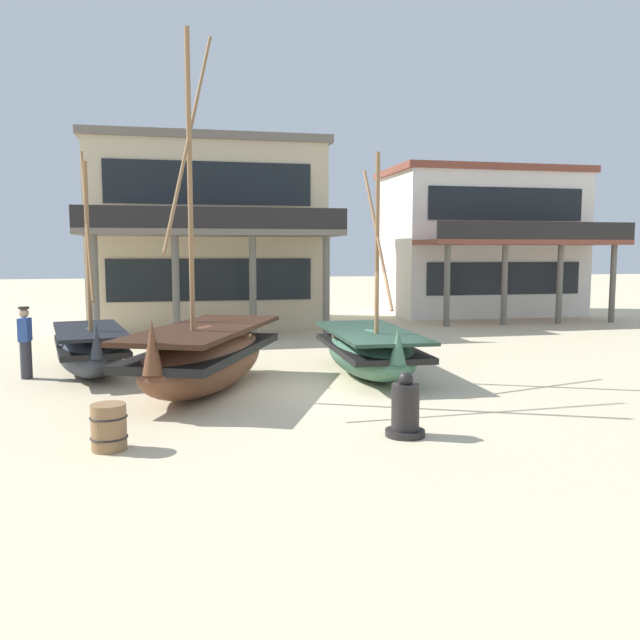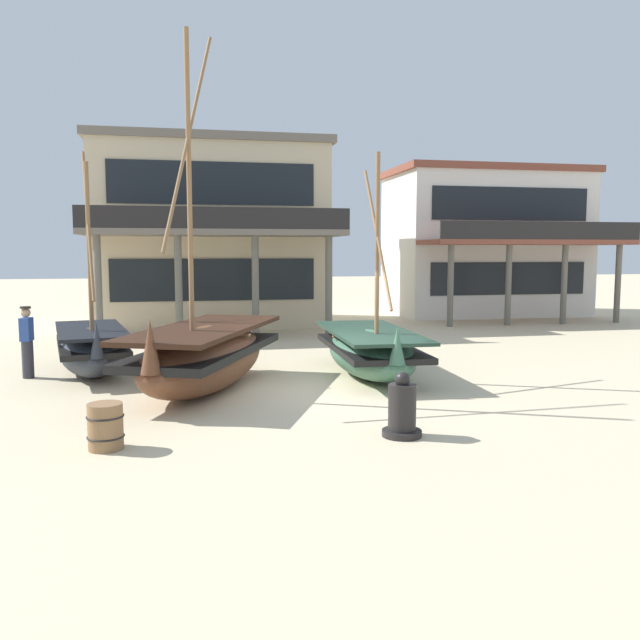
% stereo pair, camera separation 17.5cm
% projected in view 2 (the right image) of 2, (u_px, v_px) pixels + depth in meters
% --- Properties ---
extents(ground_plane, '(120.00, 120.00, 0.00)m').
position_uv_depth(ground_plane, '(329.00, 389.00, 14.03)').
color(ground_plane, beige).
extents(fishing_boat_near_left, '(1.96, 4.78, 5.16)m').
position_uv_depth(fishing_boat_near_left, '(370.00, 350.00, 15.54)').
color(fishing_boat_near_left, '#427056').
rests_on(fishing_boat_near_left, ground).
extents(fishing_boat_centre_large, '(3.75, 5.54, 7.45)m').
position_uv_depth(fishing_boat_centre_large, '(205.00, 355.00, 13.82)').
color(fishing_boat_centre_large, brown).
rests_on(fishing_boat_centre_large, ground).
extents(fishing_boat_far_right, '(2.28, 4.26, 5.36)m').
position_uv_depth(fishing_boat_far_right, '(91.00, 348.00, 15.76)').
color(fishing_boat_far_right, '#2D333D').
rests_on(fishing_boat_far_right, ground).
extents(fisherman_by_hull, '(0.26, 0.38, 1.68)m').
position_uv_depth(fisherman_by_hull, '(27.00, 343.00, 15.22)').
color(fisherman_by_hull, '#33333D').
rests_on(fisherman_by_hull, ground).
extents(capstan_winch, '(0.64, 0.64, 1.05)m').
position_uv_depth(capstan_winch, '(402.00, 410.00, 10.46)').
color(capstan_winch, black).
rests_on(capstan_winch, ground).
extents(wooden_barrel, '(0.56, 0.56, 0.70)m').
position_uv_depth(wooden_barrel, '(106.00, 426.00, 9.78)').
color(wooden_barrel, olive).
rests_on(wooden_barrel, ground).
extents(harbor_building_main, '(9.15, 8.85, 7.26)m').
position_uv_depth(harbor_building_main, '(211.00, 234.00, 26.51)').
color(harbor_building_main, beige).
rests_on(harbor_building_main, ground).
extents(harbor_building_annex, '(8.91, 7.87, 6.73)m').
position_uv_depth(harbor_building_annex, '(485.00, 242.00, 30.62)').
color(harbor_building_annex, white).
rests_on(harbor_building_annex, ground).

